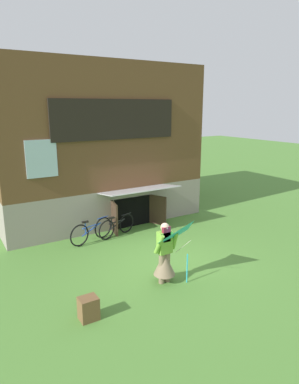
% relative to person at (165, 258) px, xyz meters
% --- Properties ---
extents(ground_plane, '(60.00, 60.00, 0.00)m').
position_rel_person_xyz_m(ground_plane, '(0.71, 0.90, -0.63)').
color(ground_plane, '#4C7F33').
extents(log_house, '(7.21, 6.10, 5.56)m').
position_rel_person_xyz_m(log_house, '(0.71, 6.39, 2.15)').
color(log_house, gray).
rests_on(log_house, ground_plane).
extents(person, '(0.60, 0.52, 1.50)m').
position_rel_person_xyz_m(person, '(0.00, 0.00, 0.00)').
color(person, '#7F6B51').
rests_on(person, ground_plane).
extents(kite, '(1.03, 1.00, 1.54)m').
position_rel_person_xyz_m(kite, '(0.44, -0.52, 0.60)').
color(kite, '#2DB2CC').
rests_on(kite, ground_plane).
extents(bicycle_black, '(1.47, 0.47, 0.70)m').
position_rel_person_xyz_m(bicycle_black, '(0.38, 3.33, -0.29)').
color(bicycle_black, black).
rests_on(bicycle_black, ground_plane).
extents(bicycle_blue, '(1.56, 0.50, 0.74)m').
position_rel_person_xyz_m(bicycle_blue, '(-0.50, 3.30, -0.27)').
color(bicycle_blue, black).
rests_on(bicycle_blue, ground_plane).
extents(wooden_crate, '(0.37, 0.31, 0.47)m').
position_rel_person_xyz_m(wooden_crate, '(-2.11, -0.43, -0.39)').
color(wooden_crate, brown).
rests_on(wooden_crate, ground_plane).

